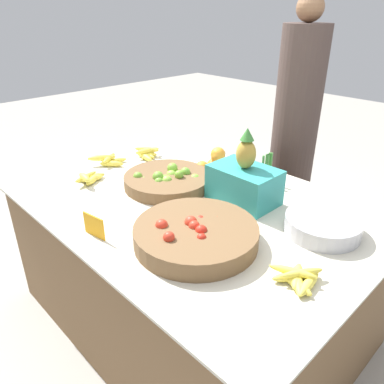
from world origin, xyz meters
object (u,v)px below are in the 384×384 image
(lime_bowl, at_px, (168,180))
(price_sign, at_px, (94,226))
(produce_crate, at_px, (244,181))
(metal_bowl, at_px, (323,225))
(vendor_person, at_px, (293,142))
(tomato_basket, at_px, (196,234))

(lime_bowl, xyz_separation_m, price_sign, (0.15, -0.51, 0.01))
(produce_crate, bearing_deg, metal_bowl, 1.75)
(metal_bowl, relative_size, vendor_person, 0.19)
(tomato_basket, xyz_separation_m, produce_crate, (-0.09, 0.40, 0.06))
(metal_bowl, xyz_separation_m, price_sign, (-0.61, -0.67, 0.01))
(lime_bowl, distance_m, tomato_basket, 0.53)
(price_sign, bearing_deg, lime_bowl, 97.36)
(tomato_basket, distance_m, vendor_person, 1.26)
(metal_bowl, height_order, produce_crate, produce_crate)
(produce_crate, bearing_deg, tomato_basket, -77.05)
(lime_bowl, height_order, price_sign, lime_bowl)
(tomato_basket, distance_m, price_sign, 0.40)
(produce_crate, relative_size, vendor_person, 0.22)
(vendor_person, bearing_deg, metal_bowl, -51.21)
(lime_bowl, bearing_deg, vendor_person, 82.32)
(tomato_basket, distance_m, metal_bowl, 0.52)
(metal_bowl, bearing_deg, produce_crate, -178.25)
(price_sign, relative_size, vendor_person, 0.07)
(tomato_basket, relative_size, metal_bowl, 1.60)
(price_sign, bearing_deg, tomato_basket, 30.16)
(produce_crate, bearing_deg, price_sign, -108.30)
(price_sign, distance_m, vendor_person, 1.47)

